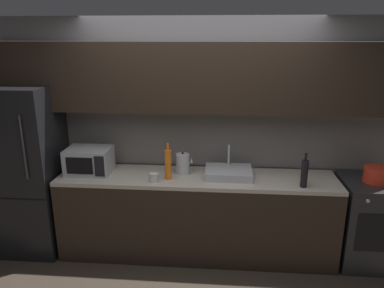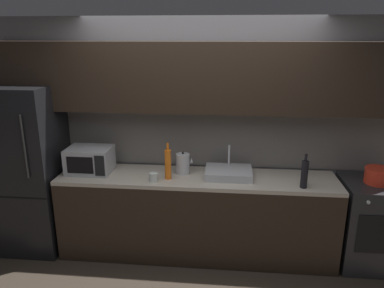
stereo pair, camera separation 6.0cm
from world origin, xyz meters
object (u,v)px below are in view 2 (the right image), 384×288
oven_range (369,223)px  wine_bottle_dark (304,174)px  cooking_pot (378,176)px  kettle (183,164)px  refrigerator (30,169)px  mug_clear (154,177)px  microwave (90,160)px  wine_bottle_orange (168,164)px

oven_range → wine_bottle_dark: wine_bottle_dark is taller
wine_bottle_dark → cooking_pot: bearing=14.0°
oven_range → cooking_pot: (0.02, 0.00, 0.53)m
kettle → wine_bottle_dark: 1.23m
refrigerator → wine_bottle_dark: 2.88m
mug_clear → cooking_pot: 2.23m
wine_bottle_dark → microwave: bearing=174.6°
wine_bottle_dark → cooking_pot: 0.78m
refrigerator → oven_range: bearing=-0.0°
oven_range → kettle: kettle is taller
wine_bottle_orange → microwave: bearing=172.7°
wine_bottle_orange → wine_bottle_dark: size_ratio=1.11×
mug_clear → wine_bottle_dark: bearing=-0.5°
oven_range → mug_clear: mug_clear is taller
cooking_pot → refrigerator: bearing=-180.0°
oven_range → kettle: 2.02m
kettle → microwave: bearing=-176.8°
wine_bottle_dark → mug_clear: wine_bottle_dark is taller
oven_range → kettle: size_ratio=3.76×
refrigerator → mug_clear: refrigerator is taller
kettle → wine_bottle_dark: wine_bottle_dark is taller
wine_bottle_orange → wine_bottle_dark: (1.33, -0.10, -0.02)m
oven_range → wine_bottle_dark: bearing=-165.8°
wine_bottle_dark → cooking_pot: size_ratio=1.30×
microwave → refrigerator: bearing=-178.4°
kettle → cooking_pot: (1.95, -0.07, -0.03)m
oven_range → wine_bottle_orange: 2.16m
mug_clear → kettle: bearing=43.3°
wine_bottle_orange → cooking_pot: wine_bottle_orange is taller
kettle → mug_clear: 0.37m
kettle → wine_bottle_dark: (1.20, -0.26, 0.03)m
wine_bottle_orange → mug_clear: size_ratio=4.22×
oven_range → microwave: 2.98m
refrigerator → microwave: bearing=1.6°
cooking_pot → wine_bottle_orange: bearing=-177.5°
refrigerator → kettle: refrigerator is taller
microwave → cooking_pot: bearing=-0.4°
microwave → kettle: microwave is taller
kettle → wine_bottle_orange: wine_bottle_orange is taller
microwave → kettle: bearing=3.2°
wine_bottle_dark → cooking_pot: wine_bottle_dark is taller
kettle → mug_clear: (-0.27, -0.25, -0.06)m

